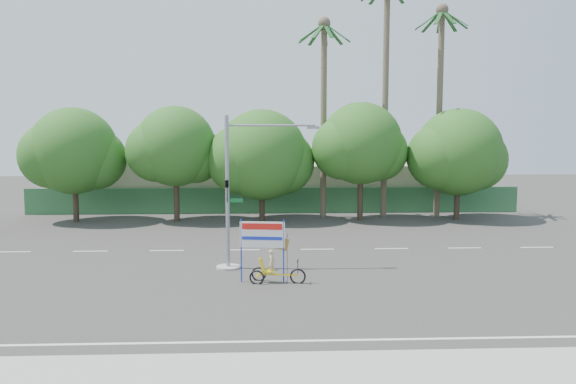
{
  "coord_description": "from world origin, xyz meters",
  "views": [
    {
      "loc": [
        -0.8,
        -21.42,
        6.24
      ],
      "look_at": [
        0.27,
        4.23,
        3.5
      ],
      "focal_mm": 35.0,
      "sensor_mm": 36.0,
      "label": 1
    }
  ],
  "objects": [
    {
      "name": "palm_short",
      "position": [
        3.5,
        19.5,
        8.86
      ],
      "size": [
        3.73,
        3.79,
        14.45
      ],
      "color": "#70604C",
      "rests_on": "ground"
    },
    {
      "name": "tree_left",
      "position": [
        -7.05,
        18.0,
        5.06
      ],
      "size": [
        6.66,
        5.6,
        8.07
      ],
      "color": "#473828",
      "rests_on": "ground"
    },
    {
      "name": "tree_far_right",
      "position": [
        12.95,
        18.0,
        4.64
      ],
      "size": [
        7.38,
        6.2,
        7.94
      ],
      "color": "#473828",
      "rests_on": "ground"
    },
    {
      "name": "building_right",
      "position": [
        8.0,
        26.0,
        1.8
      ],
      "size": [
        14.0,
        8.0,
        3.6
      ],
      "primitive_type": "cube",
      "color": "beige",
      "rests_on": "ground"
    },
    {
      "name": "fence",
      "position": [
        0.0,
        21.5,
        1.0
      ],
      "size": [
        38.0,
        0.08,
        2.0
      ],
      "primitive_type": "cube",
      "color": "#336B3D",
      "rests_on": "ground"
    },
    {
      "name": "building_left",
      "position": [
        -10.0,
        26.0,
        2.0
      ],
      "size": [
        12.0,
        8.0,
        4.0
      ],
      "primitive_type": "cube",
      "color": "beige",
      "rests_on": "ground"
    },
    {
      "name": "tree_far_left",
      "position": [
        -14.05,
        18.0,
        4.76
      ],
      "size": [
        7.14,
        6.0,
        7.96
      ],
      "color": "#473828",
      "rests_on": "ground"
    },
    {
      "name": "sidewalk_near",
      "position": [
        0.0,
        -7.5,
        0.06
      ],
      "size": [
        50.0,
        2.4,
        0.12
      ],
      "primitive_type": "cube",
      "color": "gray",
      "rests_on": "ground"
    },
    {
      "name": "trike_billboard",
      "position": [
        -0.65,
        1.42,
        1.09
      ],
      "size": [
        2.73,
        0.82,
        2.7
      ],
      "rotation": [
        0.0,
        0.0,
        -0.15
      ],
      "color": "black",
      "rests_on": "ground"
    },
    {
      "name": "ground",
      "position": [
        0.0,
        0.0,
        0.0
      ],
      "size": [
        120.0,
        120.0,
        0.0
      ],
      "primitive_type": "plane",
      "color": "#33302D",
      "rests_on": "ground"
    },
    {
      "name": "palm_mid",
      "position": [
        12.0,
        19.5,
        9.4
      ],
      "size": [
        3.73,
        3.79,
        15.45
      ],
      "color": "#70604C",
      "rests_on": "ground"
    },
    {
      "name": "traffic_signal",
      "position": [
        -2.2,
        3.98,
        2.92
      ],
      "size": [
        4.72,
        1.1,
        7.0
      ],
      "color": "gray",
      "rests_on": "ground"
    },
    {
      "name": "palm_tall",
      "position": [
        8.0,
        19.5,
        10.46
      ],
      "size": [
        3.73,
        3.79,
        17.45
      ],
      "color": "#70604C",
      "rests_on": "ground"
    },
    {
      "name": "tree_right",
      "position": [
        5.95,
        18.0,
        5.24
      ],
      "size": [
        6.9,
        5.8,
        8.36
      ],
      "color": "#473828",
      "rests_on": "ground"
    },
    {
      "name": "tree_center",
      "position": [
        -1.05,
        18.0,
        4.47
      ],
      "size": [
        7.62,
        6.4,
        7.85
      ],
      "color": "#473828",
      "rests_on": "ground"
    }
  ]
}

